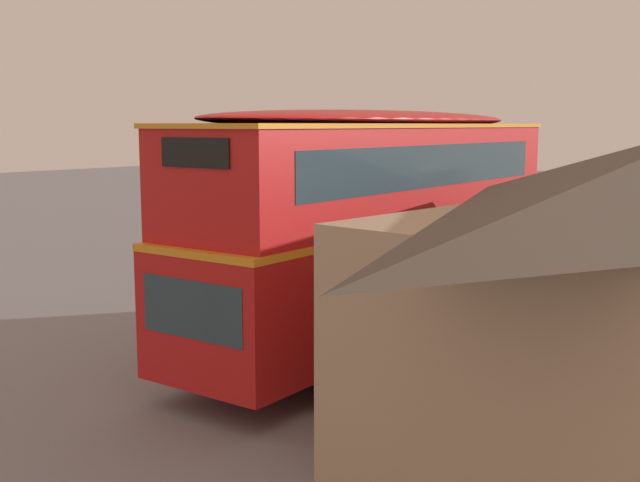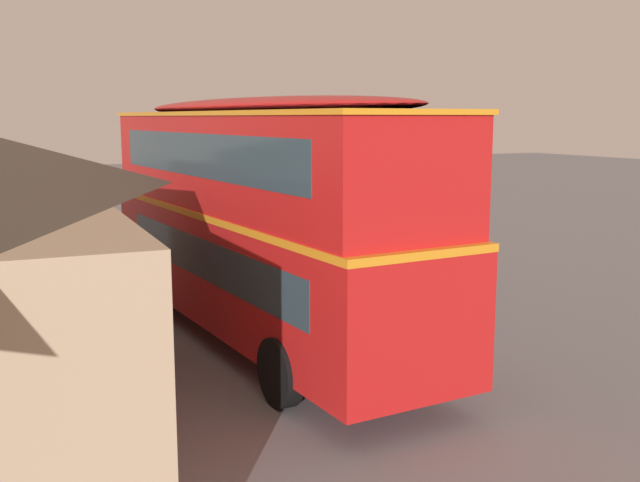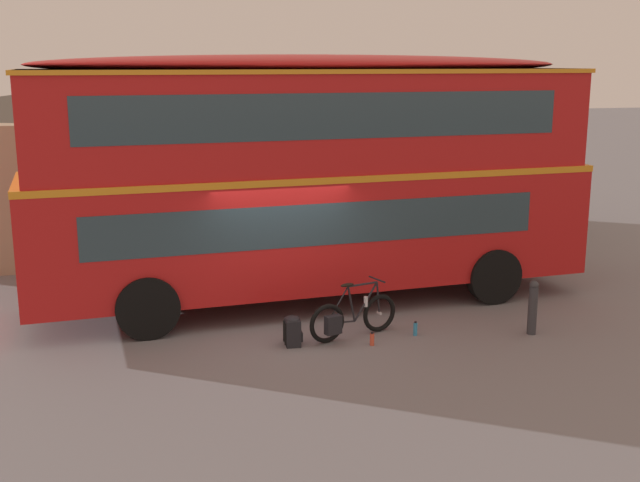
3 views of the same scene
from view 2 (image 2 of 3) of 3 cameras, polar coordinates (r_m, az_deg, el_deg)
name	(u,v)px [view 2 (image 2 of 3)]	position (r m, az deg, el deg)	size (l,w,h in m)	color
ground_plane	(338,343)	(14.88, 1.38, -7.80)	(120.00, 120.00, 0.00)	slate
double_decker_bus	(257,209)	(14.59, -4.85, 2.45)	(10.92, 3.08, 4.79)	black
touring_bicycle	(354,308)	(16.05, 2.61, -5.15)	(1.71, 0.78, 0.98)	black
backpack_on_ground	(383,324)	(15.25, 4.88, -6.38)	(0.32, 0.34, 0.51)	black
water_bottle_blue_sports	(336,307)	(17.14, 1.26, -5.06)	(0.07, 0.07, 0.25)	#338CBF
water_bottle_red_squeeze	(366,315)	(16.52, 3.56, -5.67)	(0.08, 0.08, 0.23)	#D84C33
street_lamp	(216,174)	(23.31, -7.98, 5.11)	(0.28, 0.28, 4.31)	black
kerb_bollard	(315,273)	(18.98, -0.36, -2.45)	(0.16, 0.16, 0.97)	#333338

